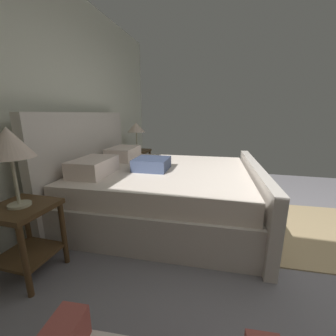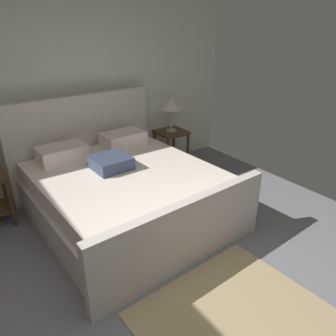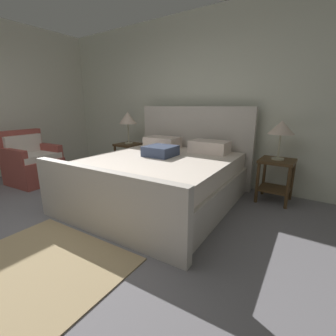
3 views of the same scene
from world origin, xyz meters
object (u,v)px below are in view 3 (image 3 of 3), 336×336
at_px(bed, 162,176).
at_px(nightstand_left, 129,154).
at_px(nightstand_right, 276,173).
at_px(table_lamp_right, 281,128).
at_px(armchair, 32,163).
at_px(table_lamp_left, 128,118).

height_order(bed, nightstand_left, bed).
relative_size(nightstand_right, table_lamp_right, 1.15).
bearing_deg(table_lamp_right, armchair, -158.01).
bearing_deg(bed, nightstand_right, 32.97).
bearing_deg(nightstand_left, bed, -29.07).
xyz_separation_m(bed, armchair, (-2.33, -0.62, -0.01)).
xyz_separation_m(table_lamp_left, armchair, (-1.02, -1.35, -0.73)).
xyz_separation_m(nightstand_right, nightstand_left, (-2.63, -0.13, 0.00)).
bearing_deg(nightstand_right, nightstand_left, -177.25).
bearing_deg(nightstand_right, table_lamp_right, 0.00).
xyz_separation_m(nightstand_right, armchair, (-3.65, -1.47, -0.06)).
height_order(nightstand_left, table_lamp_left, table_lamp_left).
distance_m(bed, table_lamp_left, 1.67).
bearing_deg(table_lamp_right, bed, -147.03).
relative_size(table_lamp_right, nightstand_left, 0.87).
bearing_deg(armchair, table_lamp_right, 21.99).
xyz_separation_m(nightstand_right, table_lamp_right, (0.00, 0.00, 0.62)).
distance_m(bed, table_lamp_right, 1.71).
xyz_separation_m(table_lamp_right, table_lamp_left, (-2.63, -0.13, 0.05)).
bearing_deg(bed, table_lamp_left, 150.93).
bearing_deg(nightstand_left, nightstand_right, 2.75).
bearing_deg(armchair, bed, 14.86).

